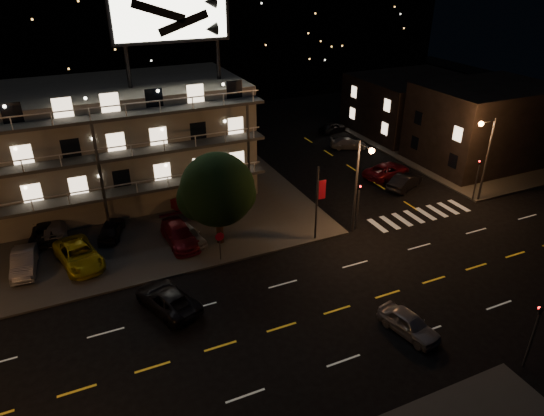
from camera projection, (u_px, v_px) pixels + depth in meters
name	position (u px, v px, depth m)	size (l,w,h in m)	color
ground	(310.00, 318.00, 30.77)	(140.00, 140.00, 0.00)	black
curb_nw	(57.00, 223.00, 41.76)	(44.00, 24.00, 0.15)	#3E3E3B
curb_ne	(451.00, 149.00, 57.94)	(16.00, 24.00, 0.15)	#3E3E3B
motel	(90.00, 144.00, 43.97)	(28.00, 13.80, 18.10)	gray
side_bldg_front	(484.00, 124.00, 52.78)	(14.06, 10.00, 8.50)	black
side_bldg_back	(412.00, 104.00, 62.83)	(14.06, 12.00, 7.00)	black
hill_backdrop	(79.00, 19.00, 78.91)	(120.00, 25.00, 24.00)	black
streetlight_nc	(359.00, 179.00, 38.03)	(0.44, 1.92, 8.00)	#2D2D30
streetlight_ne	(485.00, 152.00, 43.34)	(1.92, 0.44, 8.00)	#2D2D30
signal_nw	(358.00, 202.00, 39.77)	(0.20, 0.27, 4.60)	#2D2D30
signal_sw	(534.00, 330.00, 26.02)	(0.20, 0.27, 4.60)	#2D2D30
signal_ne	(477.00, 176.00, 44.55)	(0.27, 0.20, 4.60)	#2D2D30
banner_north	(318.00, 202.00, 37.86)	(0.83, 0.16, 6.40)	#2D2D30
stop_sign	(220.00, 242.00, 35.81)	(0.91, 0.11, 2.61)	#2D2D30
tree	(217.00, 192.00, 36.74)	(5.95, 5.72, 7.49)	black
lot_car_1	(24.00, 262.00, 34.91)	(1.54, 4.41, 1.45)	gray
lot_car_2	(79.00, 255.00, 35.67)	(2.54, 5.52, 1.53)	gold
lot_car_3	(180.00, 235.00, 38.32)	(2.12, 5.22, 1.51)	maroon
lot_car_4	(187.00, 235.00, 38.38)	(1.67, 4.15, 1.41)	gray
lot_car_6	(46.00, 230.00, 39.12)	(2.28, 4.95, 1.38)	black
lot_car_7	(55.00, 229.00, 39.29)	(1.90, 4.67, 1.35)	gray
lot_car_8	(111.00, 229.00, 39.30)	(1.61, 3.99, 1.36)	black
lot_car_9	(185.00, 203.00, 43.15)	(1.63, 4.67, 1.54)	maroon
side_car_0	(405.00, 181.00, 47.80)	(1.60, 4.58, 1.51)	black
side_car_1	(387.00, 170.00, 50.27)	(2.50, 5.43, 1.51)	maroon
side_car_2	(348.00, 143.00, 58.03)	(1.75, 4.30, 1.25)	gray
side_car_3	(332.00, 127.00, 63.34)	(1.60, 3.99, 1.36)	black
road_car_east	(409.00, 324.00, 29.31)	(1.63, 4.05, 1.38)	gray
road_car_west	(167.00, 299.00, 31.36)	(2.39, 5.19, 1.44)	black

